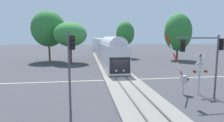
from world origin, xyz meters
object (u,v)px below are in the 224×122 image
at_px(crossing_signal_mast, 200,70).
at_px(oak_behind_train, 70,34).
at_px(traffic_signal_near_right, 207,51).
at_px(maple_right_background, 178,32).
at_px(commuter_train, 102,47).
at_px(traffic_signal_near_left, 71,59).
at_px(pine_left_background, 48,29).
at_px(elm_centre_background, 125,34).
at_px(crossing_gate_near, 182,75).

xyz_separation_m(crossing_signal_mast, oak_behind_train, (-13.68, 24.12, 3.60)).
xyz_separation_m(traffic_signal_near_right, maple_right_background, (11.27, 26.76, 2.30)).
xyz_separation_m(commuter_train, maple_right_background, (17.00, -10.64, 3.79)).
height_order(traffic_signal_near_left, oak_behind_train, oak_behind_train).
bearing_deg(crossing_signal_mast, commuter_train, 99.58).
relative_size(commuter_train, pine_left_background, 5.36).
distance_m(crossing_signal_mast, elm_centre_background, 32.19).
relative_size(crossing_signal_mast, maple_right_background, 0.36).
height_order(crossing_gate_near, traffic_signal_near_right, crossing_gate_near).
bearing_deg(elm_centre_background, commuter_train, 144.09).
distance_m(crossing_signal_mast, oak_behind_train, 27.97).
relative_size(elm_centre_background, oak_behind_train, 1.11).
bearing_deg(crossing_gate_near, pine_left_background, 122.20).
relative_size(elm_centre_background, maple_right_background, 0.87).
xyz_separation_m(traffic_signal_near_right, pine_left_background, (-18.33, 28.84, 3.00)).
bearing_deg(commuter_train, traffic_signal_near_left, -98.18).
height_order(crossing_gate_near, pine_left_background, pine_left_background).
bearing_deg(traffic_signal_near_left, commuter_train, 81.82).
distance_m(pine_left_background, maple_right_background, 29.68).
height_order(elm_centre_background, pine_left_background, pine_left_background).
bearing_deg(oak_behind_train, commuter_train, 57.70).
bearing_deg(maple_right_background, pine_left_background, 175.98).
relative_size(maple_right_background, oak_behind_train, 1.28).
bearing_deg(pine_left_background, oak_behind_train, -34.49).
height_order(commuter_train, traffic_signal_near_left, traffic_signal_near_left).
bearing_deg(traffic_signal_near_left, traffic_signal_near_right, 4.61).
relative_size(traffic_signal_near_right, elm_centre_background, 0.59).
bearing_deg(crossing_gate_near, commuter_train, 97.23).
xyz_separation_m(pine_left_background, maple_right_background, (29.60, -2.08, -0.69)).
height_order(crossing_signal_mast, oak_behind_train, oak_behind_train).
height_order(traffic_signal_near_right, oak_behind_train, oak_behind_train).
xyz_separation_m(crossing_signal_mast, pine_left_background, (-18.69, 27.56, 4.85)).
relative_size(crossing_signal_mast, traffic_signal_near_left, 0.66).
bearing_deg(pine_left_background, elm_centre_background, 13.44).
height_order(crossing_gate_near, elm_centre_background, elm_centre_background).
xyz_separation_m(traffic_signal_near_left, pine_left_background, (-7.09, 29.75, 3.32)).
xyz_separation_m(crossing_signal_mast, traffic_signal_near_left, (-11.60, -2.18, 1.53)).
bearing_deg(maple_right_background, crossing_gate_near, -116.40).
relative_size(traffic_signal_near_left, oak_behind_train, 0.68).
relative_size(commuter_train, crossing_gate_near, 10.59).
bearing_deg(pine_left_background, crossing_gate_near, -57.80).
bearing_deg(traffic_signal_near_right, oak_behind_train, 117.68).
bearing_deg(commuter_train, elm_centre_background, -35.91).
xyz_separation_m(commuter_train, pine_left_background, (-12.59, -8.56, 4.48)).
height_order(pine_left_background, maple_right_background, pine_left_background).
distance_m(crossing_signal_mast, traffic_signal_near_right, 2.28).
height_order(traffic_signal_near_right, traffic_signal_near_left, traffic_signal_near_left).
xyz_separation_m(traffic_signal_near_left, elm_centre_background, (11.27, 34.13, 2.39)).
bearing_deg(pine_left_background, maple_right_background, -4.02).
distance_m(crossing_gate_near, maple_right_background, 28.42).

